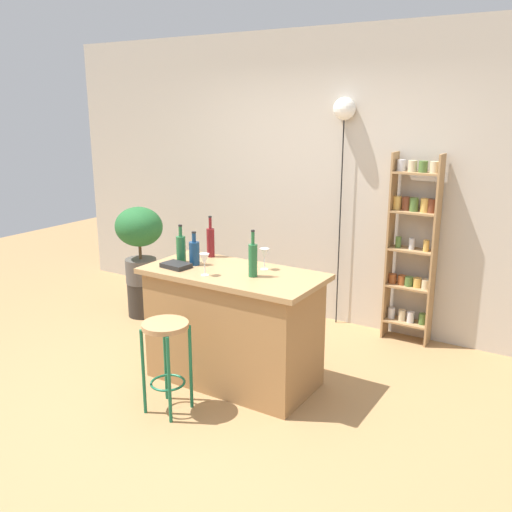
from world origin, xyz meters
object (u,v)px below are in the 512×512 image
object	(u,v)px
spice_shelf	(412,245)
bar_stool	(166,346)
cookbook	(176,265)
bottle_vinegar	(181,248)
bottle_wine_red	(194,252)
potted_plant	(139,237)
wine_glass_center	(205,260)
bottle_olive_oil	(253,259)
bottle_soda_blue	(211,241)
wine_glass_left	(264,254)
plant_stool	(143,299)
pendant_globe_light	(344,113)

from	to	relation	value
spice_shelf	bar_stool	bearing A→B (deg)	-116.45
spice_shelf	cookbook	xyz separation A→B (m)	(-1.33, -1.64, 0.01)
bar_stool	bottle_vinegar	distance (m)	0.88
bottle_wine_red	bottle_vinegar	bearing A→B (deg)	177.89
potted_plant	wine_glass_center	distance (m)	1.72
bottle_olive_oil	bottle_wine_red	bearing A→B (deg)	177.54
potted_plant	cookbook	xyz separation A→B (m)	(1.16, -0.83, 0.08)
bottle_vinegar	bottle_soda_blue	distance (m)	0.28
bottle_soda_blue	cookbook	xyz separation A→B (m)	(-0.04, -0.40, -0.11)
wine_glass_center	cookbook	distance (m)	0.33
bottle_vinegar	cookbook	bearing A→B (deg)	-65.79
spice_shelf	wine_glass_center	distance (m)	1.97
bottle_wine_red	bottle_soda_blue	distance (m)	0.27
bar_stool	bottle_soda_blue	size ratio (longest dim) A/B	1.95
wine_glass_center	cookbook	size ratio (longest dim) A/B	0.78
wine_glass_center	cookbook	bearing A→B (deg)	171.51
bottle_olive_oil	wine_glass_left	size ratio (longest dim) A/B	2.10
plant_stool	cookbook	xyz separation A→B (m)	(1.16, -0.83, 0.74)
potted_plant	bottle_soda_blue	bearing A→B (deg)	-19.66
bottle_soda_blue	wine_glass_center	world-z (taller)	bottle_soda_blue
bar_stool	bottle_olive_oil	size ratio (longest dim) A/B	1.92
plant_stool	pendant_globe_light	size ratio (longest dim) A/B	0.16
spice_shelf	bottle_vinegar	world-z (taller)	spice_shelf
bottle_olive_oil	wine_glass_center	size ratio (longest dim) A/B	2.10
spice_shelf	bottle_vinegar	size ratio (longest dim) A/B	5.66
spice_shelf	potted_plant	size ratio (longest dim) A/B	2.20
bottle_soda_blue	wine_glass_center	xyz separation A→B (m)	(0.27, -0.45, -0.01)
plant_stool	cookbook	size ratio (longest dim) A/B	1.68
bottle_olive_oil	wine_glass_center	bearing A→B (deg)	-152.67
bottle_wine_red	bottle_soda_blue	world-z (taller)	bottle_soda_blue
plant_stool	bottle_soda_blue	world-z (taller)	bottle_soda_blue
spice_shelf	bottle_wine_red	xyz separation A→B (m)	(-1.26, -1.50, 0.09)
potted_plant	bottle_olive_oil	distance (m)	1.93
bar_stool	plant_stool	size ratio (longest dim) A/B	1.88
bottle_olive_oil	plant_stool	bearing A→B (deg)	158.19
bottle_wine_red	wine_glass_left	xyz separation A→B (m)	(0.53, 0.18, 0.02)
plant_stool	bottle_wine_red	bearing A→B (deg)	-29.23
potted_plant	pendant_globe_light	size ratio (longest dim) A/B	0.36
potted_plant	cookbook	world-z (taller)	potted_plant
bar_stool	bottle_vinegar	world-z (taller)	bottle_vinegar
wine_glass_center	potted_plant	bearing A→B (deg)	149.24
wine_glass_left	bottle_wine_red	bearing A→B (deg)	-161.67
bar_stool	potted_plant	size ratio (longest dim) A/B	0.85
bottle_vinegar	bottle_soda_blue	bearing A→B (deg)	68.76
plant_stool	wine_glass_left	distance (m)	2.02
bottle_vinegar	bar_stool	bearing A→B (deg)	-60.55
bottle_vinegar	wine_glass_center	distance (m)	0.42
potted_plant	plant_stool	bearing A→B (deg)	-26.57
bottle_olive_oil	wine_glass_left	xyz separation A→B (m)	(-0.02, 0.20, -0.01)
plant_stool	bottle_soda_blue	bearing A→B (deg)	-19.66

